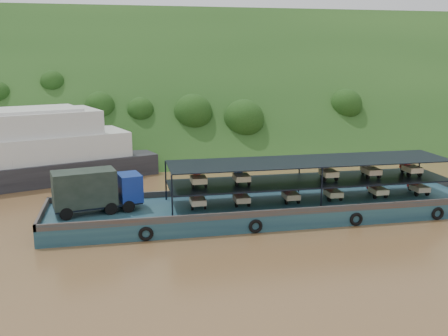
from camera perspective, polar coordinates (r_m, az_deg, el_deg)
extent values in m
plane|color=brown|center=(42.17, 3.50, -5.00)|extent=(160.00, 160.00, 0.00)
cube|color=#153513|center=(76.58, -3.53, 3.05)|extent=(140.00, 39.60, 39.60)
cube|color=#122C3F|center=(40.76, 5.05, -4.78)|extent=(35.00, 7.00, 1.20)
cube|color=#592D19|center=(43.66, 3.79, -2.41)|extent=(35.00, 0.20, 0.50)
cube|color=#592D19|center=(37.42, 6.56, -5.06)|extent=(35.00, 0.20, 0.50)
cube|color=#592D19|center=(39.37, -20.08, -4.87)|extent=(0.20, 7.00, 0.50)
torus|color=black|center=(35.84, -8.91, -7.46)|extent=(1.06, 0.26, 1.06)
torus|color=black|center=(37.01, 3.64, -6.67)|extent=(1.06, 0.26, 1.06)
torus|color=black|center=(39.79, 14.88, -5.68)|extent=(1.06, 0.26, 1.06)
torus|color=black|center=(43.30, 23.24, -4.81)|extent=(1.06, 0.26, 1.06)
cylinder|color=black|center=(37.90, -17.58, -5.00)|extent=(0.99, 0.52, 0.94)
cylinder|color=black|center=(39.79, -17.91, -4.19)|extent=(0.99, 0.52, 0.94)
cylinder|color=black|center=(38.32, -12.80, -4.52)|extent=(0.99, 0.52, 0.94)
cylinder|color=black|center=(40.19, -13.35, -3.74)|extent=(0.99, 0.52, 0.94)
cylinder|color=black|center=(38.57, -10.87, -4.32)|extent=(0.99, 0.52, 0.94)
cylinder|color=black|center=(40.43, -11.51, -3.55)|extent=(0.99, 0.52, 0.94)
cube|color=black|center=(39.09, -14.18, -4.03)|extent=(6.72, 3.37, 0.19)
cube|color=navy|center=(39.25, -10.74, -2.15)|extent=(2.04, 2.55, 2.08)
cube|color=black|center=(39.33, -9.62, -1.51)|extent=(0.45, 1.86, 0.85)
cube|color=black|center=(38.60, -15.67, -2.22)|extent=(4.91, 3.16, 2.64)
cube|color=black|center=(41.27, 9.77, -1.44)|extent=(23.00, 5.00, 0.12)
cube|color=black|center=(40.91, 9.86, 0.79)|extent=(23.00, 5.00, 0.08)
cylinder|color=black|center=(36.26, -5.96, -3.31)|extent=(0.12, 0.12, 3.30)
cylinder|color=black|center=(41.07, -6.67, -1.42)|extent=(0.12, 0.12, 3.30)
cylinder|color=black|center=(39.03, 11.10, -2.32)|extent=(0.12, 0.12, 3.30)
cylinder|color=black|center=(43.54, 8.58, -0.67)|extent=(0.12, 0.12, 3.30)
cylinder|color=black|center=(48.67, 21.40, 0.01)|extent=(0.12, 0.12, 3.30)
cylinder|color=black|center=(40.28, -3.32, -3.68)|extent=(0.12, 0.52, 0.52)
cylinder|color=black|center=(38.51, -3.67, -4.46)|extent=(0.14, 0.52, 0.52)
cylinder|color=black|center=(38.65, -2.19, -4.38)|extent=(0.14, 0.52, 0.52)
cube|color=beige|center=(38.81, -3.01, -3.79)|extent=(1.15, 1.50, 0.44)
cube|color=red|center=(39.86, -3.27, -3.09)|extent=(0.55, 0.80, 0.80)
cube|color=red|center=(39.53, -3.23, -2.47)|extent=(0.50, 0.10, 0.10)
cylinder|color=black|center=(40.91, 1.54, -3.41)|extent=(0.12, 0.52, 0.52)
cylinder|color=black|center=(39.12, 1.43, -4.17)|extent=(0.14, 0.52, 0.52)
cylinder|color=black|center=(39.35, 2.85, -4.08)|extent=(0.14, 0.52, 0.52)
cube|color=#C1AF88|center=(39.46, 2.02, -3.51)|extent=(1.15, 1.50, 0.44)
cube|color=#AB0B20|center=(40.49, 1.64, -2.82)|extent=(0.55, 0.80, 0.80)
cube|color=#AB0B20|center=(40.17, 1.71, -2.20)|extent=(0.50, 0.10, 0.10)
cylinder|color=black|center=(42.00, 7.00, -3.07)|extent=(0.12, 0.52, 0.52)
cylinder|color=black|center=(40.21, 7.14, -3.79)|extent=(0.14, 0.52, 0.52)
cylinder|color=black|center=(40.54, 8.48, -3.70)|extent=(0.14, 0.52, 0.52)
cube|color=tan|center=(40.60, 7.66, -3.15)|extent=(1.15, 1.50, 0.44)
cube|color=red|center=(41.59, 7.15, -2.49)|extent=(0.55, 0.80, 0.80)
cube|color=red|center=(41.28, 7.26, -1.89)|extent=(0.50, 0.10, 0.10)
cylinder|color=black|center=(43.29, 11.60, -2.76)|extent=(0.12, 0.52, 0.52)
cylinder|color=black|center=(41.51, 11.93, -3.45)|extent=(0.14, 0.52, 0.52)
cylinder|color=black|center=(41.91, 13.19, -3.36)|extent=(0.14, 0.52, 0.52)
cube|color=beige|center=(41.92, 12.39, -2.83)|extent=(1.15, 1.50, 0.44)
cube|color=#A80F0B|center=(42.89, 11.79, -2.20)|extent=(0.55, 0.80, 0.80)
cube|color=#A80F0B|center=(42.59, 11.92, -1.62)|extent=(0.50, 0.10, 0.10)
cylinder|color=black|center=(45.00, 16.33, -2.43)|extent=(0.12, 0.52, 0.52)
cylinder|color=black|center=(43.25, 16.85, -3.07)|extent=(0.14, 0.52, 0.52)
cylinder|color=black|center=(43.72, 18.00, -2.98)|extent=(0.14, 0.52, 0.52)
cube|color=beige|center=(43.69, 17.24, -2.48)|extent=(1.15, 1.50, 0.44)
cube|color=#B40C0C|center=(44.62, 16.55, -1.88)|extent=(0.55, 0.80, 0.80)
cube|color=#B40C0C|center=(44.33, 16.71, -1.32)|extent=(0.50, 0.10, 0.10)
cylinder|color=black|center=(46.90, 20.48, -2.12)|extent=(0.12, 0.52, 0.52)
cylinder|color=black|center=(45.17, 21.14, -2.72)|extent=(0.14, 0.52, 0.52)
cylinder|color=black|center=(45.72, 22.20, -2.64)|extent=(0.14, 0.52, 0.52)
cube|color=beige|center=(45.64, 21.47, -2.16)|extent=(1.15, 1.50, 0.44)
cube|color=red|center=(46.53, 20.73, -1.59)|extent=(0.55, 0.80, 0.80)
cube|color=red|center=(46.25, 20.90, -1.05)|extent=(0.50, 0.10, 0.10)
cylinder|color=black|center=(39.84, -3.24, -1.30)|extent=(0.12, 0.52, 0.52)
cylinder|color=black|center=(38.05, -3.59, -1.98)|extent=(0.14, 0.52, 0.52)
cylinder|color=black|center=(38.20, -2.10, -1.91)|extent=(0.14, 0.52, 0.52)
cube|color=tan|center=(38.37, -2.93, -1.33)|extent=(1.15, 1.50, 0.44)
cube|color=red|center=(39.43, -3.19, -0.67)|extent=(0.55, 0.80, 0.80)
cube|color=red|center=(39.13, -3.15, -0.03)|extent=(0.50, 0.10, 0.10)
cylinder|color=black|center=(40.46, 1.54, -1.07)|extent=(0.12, 0.52, 0.52)
cylinder|color=black|center=(38.65, 1.43, -1.73)|extent=(0.14, 0.52, 0.52)
cylinder|color=black|center=(38.89, 2.86, -1.65)|extent=(0.14, 0.52, 0.52)
cube|color=#BFB287|center=(39.01, 2.03, -1.08)|extent=(1.15, 1.50, 0.44)
cube|color=#193E9A|center=(40.06, 1.64, -0.45)|extent=(0.55, 0.80, 0.80)
cube|color=#193E9A|center=(39.76, 1.71, 0.19)|extent=(0.50, 0.10, 0.10)
cylinder|color=black|center=(42.68, 11.11, -0.58)|extent=(0.12, 0.52, 0.52)
cylinder|color=black|center=(40.88, 11.43, -1.18)|extent=(0.14, 0.52, 0.52)
cylinder|color=black|center=(41.28, 12.71, -1.11)|extent=(0.14, 0.52, 0.52)
cube|color=#CABE8F|center=(41.31, 11.90, -0.57)|extent=(1.15, 1.50, 0.44)
cube|color=#CAB58F|center=(42.30, 11.30, 0.02)|extent=(0.55, 0.80, 0.80)
cube|color=#CAB58F|center=(42.01, 11.43, 0.62)|extent=(0.50, 0.10, 0.10)
cylinder|color=black|center=(44.26, 15.62, -0.34)|extent=(0.12, 0.52, 0.52)
cylinder|color=black|center=(42.48, 16.11, -0.91)|extent=(0.14, 0.52, 0.52)
cylinder|color=black|center=(42.95, 17.30, -0.84)|extent=(0.14, 0.52, 0.52)
cube|color=#C4B18A|center=(42.94, 16.52, -0.33)|extent=(1.15, 1.50, 0.44)
cube|color=beige|center=(43.89, 15.83, 0.23)|extent=(0.55, 0.80, 0.80)
cube|color=beige|center=(43.61, 15.99, 0.82)|extent=(0.50, 0.10, 0.10)
cylinder|color=black|center=(46.06, 19.73, -0.12)|extent=(0.12, 0.52, 0.52)
cylinder|color=black|center=(44.31, 20.37, -0.66)|extent=(0.14, 0.52, 0.52)
cylinder|color=black|center=(44.85, 21.46, -0.59)|extent=(0.14, 0.52, 0.52)
cube|color=beige|center=(44.79, 20.72, -0.10)|extent=(1.15, 1.50, 0.44)
cube|color=#B40C0D|center=(45.71, 19.98, 0.43)|extent=(0.55, 0.80, 0.80)
cube|color=#B40C0D|center=(45.44, 20.15, 0.99)|extent=(0.50, 0.10, 0.10)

